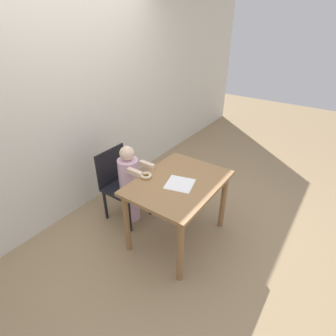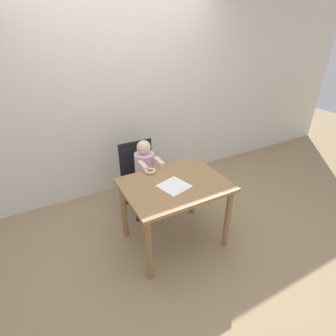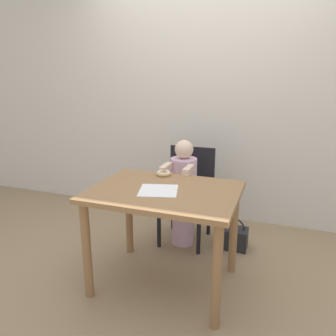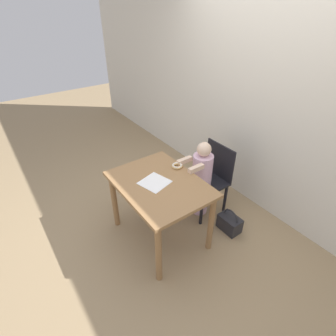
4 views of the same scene
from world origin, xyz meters
TOP-DOWN VIEW (x-y plane):
  - ground_plane at (0.00, 0.00)m, footprint 12.00×12.00m
  - wall_back at (0.00, 1.33)m, footprint 8.00×0.05m
  - dining_table at (0.00, 0.00)m, footprint 1.00×0.75m
  - chair at (-0.05, 0.74)m, footprint 0.43×0.45m
  - child_figure at (-0.05, 0.61)m, footprint 0.24×0.39m
  - donut at (-0.12, 0.31)m, footprint 0.12×0.12m
  - napkin at (-0.03, -0.04)m, footprint 0.31×0.31m
  - handbag at (0.39, 0.68)m, footprint 0.25×0.17m

SIDE VIEW (x-z plane):
  - ground_plane at x=0.00m, z-range 0.00..0.00m
  - handbag at x=0.39m, z-range -0.04..0.24m
  - chair at x=-0.05m, z-range 0.02..0.86m
  - child_figure at x=-0.05m, z-range 0.01..0.96m
  - dining_table at x=0.00m, z-range 0.25..0.98m
  - napkin at x=-0.03m, z-range 0.73..0.73m
  - donut at x=-0.12m, z-range 0.73..0.76m
  - wall_back at x=0.00m, z-range 0.00..2.50m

